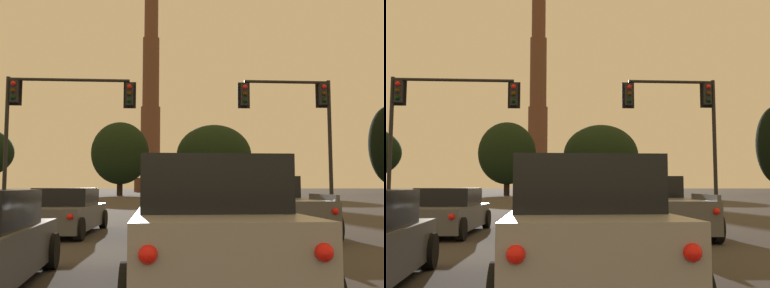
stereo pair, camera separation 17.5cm
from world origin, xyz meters
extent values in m
cube|color=#4C4F54|center=(3.35, 14.01, 0.66)|extent=(2.24, 5.48, 0.88)
cube|color=black|center=(3.43, 15.77, 1.46)|extent=(1.92, 1.88, 0.72)
cube|color=#4C4F54|center=(2.35, 12.67, 1.18)|extent=(0.21, 2.43, 0.16)
cube|color=#4C4F54|center=(4.23, 12.59, 1.18)|extent=(0.21, 2.43, 0.16)
cylinder|color=black|center=(2.47, 16.25, 0.40)|extent=(0.26, 0.81, 0.80)
cylinder|color=black|center=(4.43, 16.17, 0.40)|extent=(0.26, 0.81, 0.80)
cylinder|color=black|center=(2.28, 11.86, 0.40)|extent=(0.26, 0.81, 0.80)
cylinder|color=black|center=(4.23, 11.77, 0.40)|extent=(0.26, 0.81, 0.80)
sphere|color=red|center=(2.41, 11.33, 0.85)|extent=(0.17, 0.17, 0.17)
sphere|color=red|center=(4.05, 11.26, 0.85)|extent=(0.17, 0.17, 0.17)
cube|color=#4C4F54|center=(0.18, 13.93, 0.53)|extent=(1.94, 4.65, 0.70)
cube|color=black|center=(0.19, 14.16, 1.15)|extent=(1.69, 2.25, 0.55)
cylinder|color=black|center=(-0.64, 15.85, 0.32)|extent=(0.24, 0.65, 0.64)
cylinder|color=black|center=(1.12, 15.80, 0.32)|extent=(0.24, 0.65, 0.64)
cylinder|color=black|center=(-0.75, 12.05, 0.32)|extent=(0.24, 0.65, 0.64)
cylinder|color=black|center=(1.01, 12.00, 0.32)|extent=(0.24, 0.65, 0.64)
sphere|color=red|center=(-0.61, 11.63, 0.68)|extent=(0.17, 0.17, 0.17)
sphere|color=red|center=(0.83, 11.59, 0.68)|extent=(0.17, 0.17, 0.17)
cylinder|color=black|center=(-2.28, 8.55, 0.32)|extent=(0.25, 0.65, 0.64)
cube|color=gray|center=(0.33, 6.58, 0.68)|extent=(1.98, 4.82, 0.95)
cube|color=black|center=(0.33, 6.70, 1.51)|extent=(1.81, 2.82, 0.70)
cylinder|color=black|center=(-0.63, 8.49, 0.38)|extent=(0.23, 0.76, 0.76)
cylinder|color=black|center=(1.25, 8.51, 0.38)|extent=(0.23, 0.76, 0.76)
sphere|color=red|center=(-0.42, 4.15, 0.89)|extent=(0.17, 0.17, 0.17)
sphere|color=red|center=(1.14, 4.17, 0.89)|extent=(0.17, 0.17, 0.17)
cube|color=#4C4F54|center=(-3.31, 14.64, 0.53)|extent=(2.00, 4.67, 0.70)
cube|color=black|center=(-3.30, 14.87, 1.15)|extent=(1.71, 2.27, 0.55)
cylinder|color=black|center=(-4.11, 16.58, 0.32)|extent=(0.25, 0.65, 0.64)
cylinder|color=black|center=(-2.35, 16.50, 0.32)|extent=(0.25, 0.65, 0.64)
cylinder|color=black|center=(-4.27, 12.78, 0.32)|extent=(0.25, 0.65, 0.64)
cylinder|color=black|center=(-2.52, 12.70, 0.32)|extent=(0.25, 0.65, 0.64)
sphere|color=red|center=(-4.13, 12.35, 0.68)|extent=(0.17, 0.17, 0.17)
sphere|color=red|center=(-2.69, 12.29, 0.68)|extent=(0.17, 0.17, 0.17)
cylinder|color=black|center=(6.68, 52.58, 2.70)|extent=(0.18, 0.18, 5.40)
cylinder|color=black|center=(6.68, 52.58, 0.05)|extent=(0.40, 0.40, 0.10)
cube|color=black|center=(6.39, 52.58, 4.73)|extent=(0.34, 0.34, 1.04)
cube|color=black|center=(6.39, 52.76, 4.73)|extent=(0.58, 0.03, 1.25)
sphere|color=red|center=(6.39, 52.39, 5.05)|extent=(0.22, 0.22, 0.22)
sphere|color=#352604|center=(6.39, 52.39, 4.73)|extent=(0.22, 0.22, 0.22)
sphere|color=black|center=(6.39, 52.39, 4.41)|extent=(0.22, 0.22, 0.22)
cylinder|color=black|center=(7.66, 20.82, 3.26)|extent=(0.18, 0.18, 6.53)
cylinder|color=black|center=(7.66, 20.82, 0.05)|extent=(0.40, 0.40, 0.10)
cube|color=black|center=(7.37, 20.82, 5.86)|extent=(0.34, 0.34, 1.04)
cube|color=black|center=(7.37, 21.00, 5.86)|extent=(0.58, 0.03, 1.25)
sphere|color=red|center=(7.37, 20.63, 6.18)|extent=(0.22, 0.22, 0.22)
sphere|color=#352604|center=(7.37, 20.63, 5.86)|extent=(0.22, 0.22, 0.22)
sphere|color=black|center=(7.37, 20.63, 5.53)|extent=(0.22, 0.22, 0.22)
cylinder|color=black|center=(5.63, 20.82, 6.43)|extent=(4.07, 0.14, 0.14)
sphere|color=black|center=(7.66, 20.82, 6.43)|extent=(0.18, 0.18, 0.18)
cube|color=black|center=(3.59, 20.82, 5.79)|extent=(0.34, 0.34, 1.04)
cube|color=black|center=(3.59, 21.00, 5.79)|extent=(0.58, 0.03, 1.25)
sphere|color=red|center=(3.59, 20.63, 6.11)|extent=(0.22, 0.22, 0.22)
sphere|color=#352604|center=(3.59, 20.63, 5.79)|extent=(0.22, 0.22, 0.22)
sphere|color=black|center=(3.59, 20.63, 5.46)|extent=(0.22, 0.22, 0.22)
cylinder|color=black|center=(-7.32, 20.89, 3.24)|extent=(0.18, 0.18, 6.48)
cylinder|color=black|center=(-7.32, 20.89, 0.05)|extent=(0.40, 0.40, 0.10)
cube|color=black|center=(-7.03, 20.89, 5.81)|extent=(0.34, 0.34, 1.04)
cube|color=black|center=(-7.03, 21.07, 5.81)|extent=(0.58, 0.03, 1.25)
sphere|color=red|center=(-7.03, 20.70, 6.13)|extent=(0.22, 0.22, 0.22)
sphere|color=#352604|center=(-7.03, 20.70, 5.81)|extent=(0.22, 0.22, 0.22)
sphere|color=black|center=(-7.03, 20.70, 5.48)|extent=(0.22, 0.22, 0.22)
cylinder|color=black|center=(-4.56, 20.89, 6.38)|extent=(5.52, 0.14, 0.14)
sphere|color=black|center=(-7.32, 20.89, 6.38)|extent=(0.18, 0.18, 0.18)
cube|color=black|center=(-1.80, 20.89, 5.74)|extent=(0.34, 0.34, 1.04)
cube|color=black|center=(-1.80, 21.07, 5.74)|extent=(0.58, 0.03, 1.25)
sphere|color=red|center=(-1.80, 20.70, 6.06)|extent=(0.22, 0.22, 0.22)
sphere|color=#352604|center=(-1.80, 20.70, 5.74)|extent=(0.22, 0.22, 0.22)
sphere|color=black|center=(-1.80, 20.70, 5.41)|extent=(0.22, 0.22, 0.22)
cylinder|color=#523427|center=(-3.21, 119.02, 1.81)|extent=(8.30, 8.30, 3.62)
cylinder|color=brown|center=(-3.21, 119.02, 13.08)|extent=(5.18, 5.18, 18.92)
cylinder|color=brown|center=(-3.21, 119.02, 32.01)|extent=(4.46, 4.46, 18.92)
cylinder|color=brown|center=(-3.21, 119.02, 50.93)|extent=(3.73, 3.73, 18.92)
cylinder|color=black|center=(8.66, 76.10, 1.37)|extent=(1.28, 1.28, 2.73)
ellipsoid|color=black|center=(8.66, 76.10, 6.68)|extent=(12.77, 11.49, 10.54)
cylinder|color=black|center=(-6.94, 73.31, 1.52)|extent=(0.93, 0.93, 3.05)
ellipsoid|color=black|center=(-6.94, 73.31, 6.83)|extent=(9.30, 8.37, 10.09)
camera|label=1|loc=(-0.31, 0.20, 1.48)|focal=42.00mm
camera|label=2|loc=(-0.14, 0.19, 1.48)|focal=42.00mm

